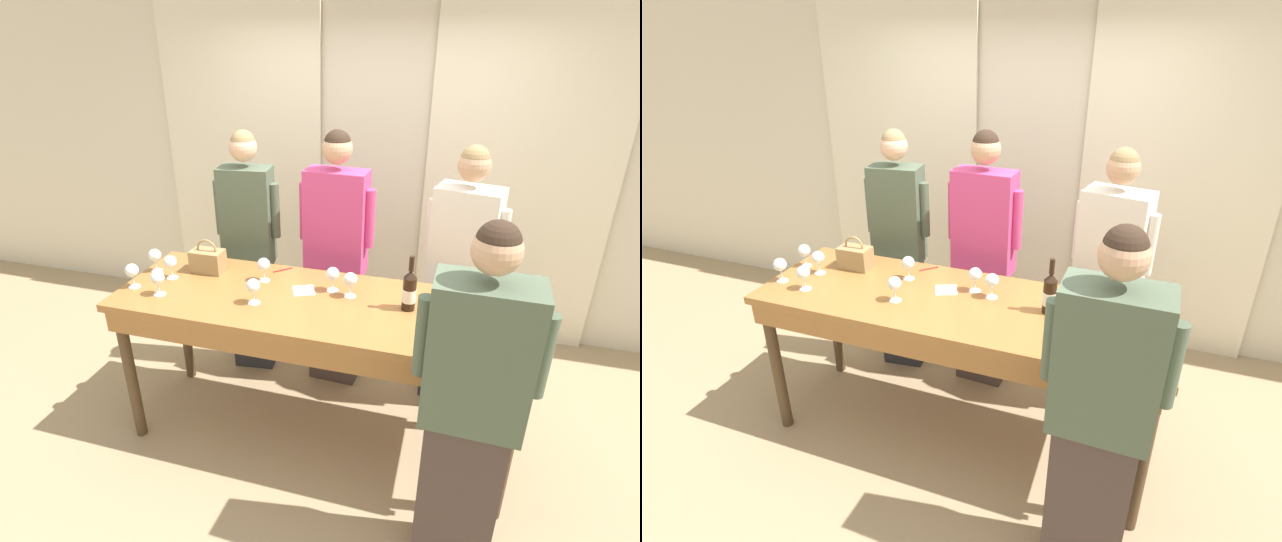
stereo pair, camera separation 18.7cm
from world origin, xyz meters
The scene contains 22 objects.
ground_plane centered at (0.00, 0.00, 0.00)m, with size 18.00×18.00×0.00m, color tan.
wall_back centered at (0.00, 1.65, 1.40)m, with size 12.00×0.06×2.80m.
curtain_panel_left centered at (-1.13, 1.58, 1.34)m, with size 1.39×0.03×2.69m.
curtain_panel_right centered at (1.13, 1.58, 1.34)m, with size 1.39×0.03×2.69m.
tasting_bar centered at (0.00, -0.03, 0.88)m, with size 2.35×0.79×1.00m.
wine_bottle centered at (0.52, 0.05, 1.11)m, with size 0.08×0.08×0.32m.
handbag centered at (-0.77, 0.18, 1.07)m, with size 0.21×0.13×0.22m.
wine_glass_front_left centered at (0.17, 0.10, 1.10)m, with size 0.08×0.08×0.15m.
wine_glass_front_mid centered at (-0.33, -0.13, 1.10)m, with size 0.08×0.08×0.15m.
wine_glass_front_right centered at (0.06, 0.14, 1.10)m, with size 0.08×0.08×0.15m.
wine_glass_center_left centered at (-0.95, 0.03, 1.10)m, with size 0.08×0.08×0.15m.
wine_glass_center_mid centered at (0.82, -0.07, 1.10)m, with size 0.08×0.08×0.15m.
wine_glass_center_right centered at (-1.09, 0.09, 1.10)m, with size 0.08×0.08×0.15m.
wine_glass_back_left centered at (-1.10, -0.15, 1.10)m, with size 0.08×0.08×0.15m.
wine_glass_back_mid centered at (-0.90, -0.19, 1.10)m, with size 0.08×0.08×0.15m.
wine_glass_back_right centered at (-0.38, 0.15, 1.10)m, with size 0.08×0.08×0.15m.
napkin centered at (-0.10, 0.09, 1.00)m, with size 0.17×0.17×0.00m.
pen centered at (-0.32, 0.32, 1.00)m, with size 0.10×0.10×0.01m.
guest_olive_jacket centered at (-0.69, 0.63, 0.94)m, with size 0.47×0.25×1.81m.
guest_pink_top centered at (-0.05, 0.63, 0.96)m, with size 0.52×0.22×1.85m.
guest_cream_sweater centered at (0.78, 0.63, 0.93)m, with size 0.51×0.32×1.80m.
host_pouring centered at (0.87, -0.60, 0.90)m, with size 0.54×0.25×1.78m.
Camera 2 is at (0.90, -2.34, 2.38)m, focal length 28.00 mm.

